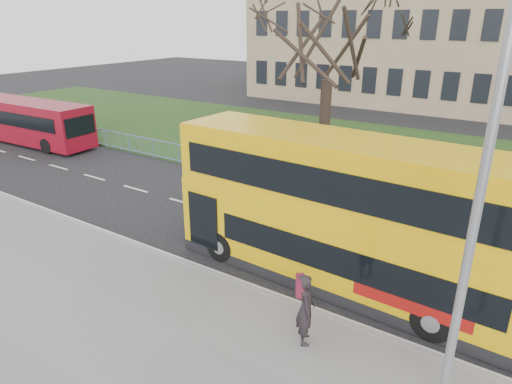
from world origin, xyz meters
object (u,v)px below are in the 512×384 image
(red_bus, at_px, (26,121))
(yellow_bus, at_px, (344,210))
(street_lamp, at_px, (475,183))
(pedestrian, at_px, (306,309))

(red_bus, bearing_deg, yellow_bus, -13.11)
(red_bus, height_order, street_lamp, street_lamp)
(yellow_bus, relative_size, red_bus, 1.03)
(street_lamp, bearing_deg, yellow_bus, 135.93)
(yellow_bus, relative_size, street_lamp, 1.20)
(yellow_bus, height_order, red_bus, yellow_bus)
(pedestrian, bearing_deg, yellow_bus, -22.71)
(yellow_bus, distance_m, street_lamp, 5.60)
(pedestrian, distance_m, street_lamp, 5.02)
(pedestrian, bearing_deg, red_bus, 41.25)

